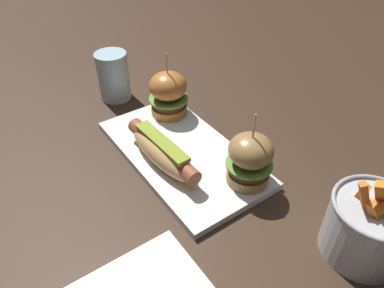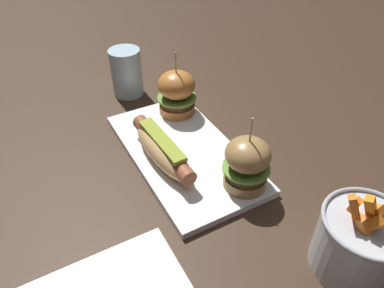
{
  "view_description": "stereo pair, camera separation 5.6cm",
  "coord_description": "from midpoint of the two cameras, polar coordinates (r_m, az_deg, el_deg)",
  "views": [
    {
      "loc": [
        0.46,
        -0.3,
        0.47
      ],
      "look_at": [
        0.04,
        0.0,
        0.05
      ],
      "focal_mm": 33.61,
      "sensor_mm": 36.0,
      "label": 1
    },
    {
      "loc": [
        0.49,
        -0.25,
        0.47
      ],
      "look_at": [
        0.04,
        0.0,
        0.05
      ],
      "focal_mm": 33.61,
      "sensor_mm": 36.0,
      "label": 2
    }
  ],
  "objects": [
    {
      "name": "slider_left",
      "position": [
        0.79,
        -0.42,
        8.16
      ],
      "size": [
        0.09,
        0.09,
        0.14
      ],
      "color": "#BA6E2F",
      "rests_on": "platter_main"
    },
    {
      "name": "hot_dog",
      "position": [
        0.67,
        -2.37,
        -0.87
      ],
      "size": [
        0.2,
        0.06,
        0.05
      ],
      "color": "#E0AC6B",
      "rests_on": "platter_main"
    },
    {
      "name": "slider_right",
      "position": [
        0.62,
        11.27,
        -3.09
      ],
      "size": [
        0.08,
        0.08,
        0.14
      ],
      "color": "olive",
      "rests_on": "platter_main"
    },
    {
      "name": "water_glass",
      "position": [
        0.9,
        -8.59,
        11.12
      ],
      "size": [
        0.07,
        0.07,
        0.12
      ],
      "primitive_type": "cylinder",
      "color": "silver",
      "rests_on": "ground"
    },
    {
      "name": "ground_plane",
      "position": [
        0.72,
        0.83,
        -1.86
      ],
      "size": [
        3.0,
        3.0,
        0.0
      ],
      "primitive_type": "plane",
      "color": "#382619"
    },
    {
      "name": "fries_bucket",
      "position": [
        0.57,
        27.76,
        -13.8
      ],
      "size": [
        0.12,
        0.12,
        0.15
      ],
      "color": "#B7BABF",
      "rests_on": "ground"
    },
    {
      "name": "platter_main",
      "position": [
        0.71,
        0.84,
        -1.43
      ],
      "size": [
        0.36,
        0.19,
        0.01
      ],
      "primitive_type": "cube",
      "color": "white",
      "rests_on": "ground"
    }
  ]
}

